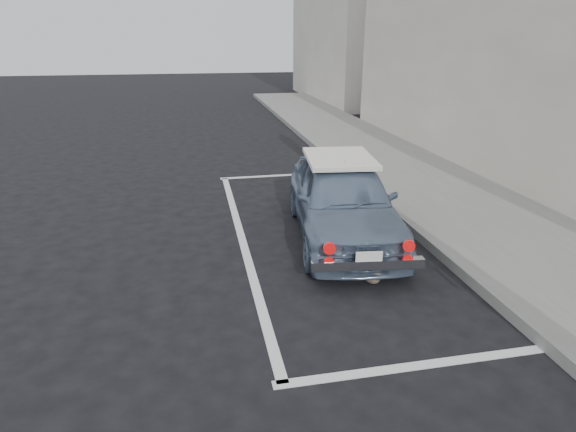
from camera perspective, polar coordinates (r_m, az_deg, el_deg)
name	(u,v)px	position (r m, az deg, el deg)	size (l,w,h in m)	color
ground	(358,341)	(5.30, 8.27, -14.50)	(80.00, 80.00, 0.00)	black
sidewalk	(511,238)	(8.25, 24.96, -2.40)	(2.80, 40.00, 0.15)	slate
building_far	(350,14)	(25.34, 7.38, 22.60)	(3.50, 10.00, 8.00)	beige
pline_rear	(423,365)	(5.10, 15.74, -16.63)	(3.00, 0.12, 0.01)	silver
pline_front	(286,175)	(11.17, -0.30, 4.87)	(3.00, 0.12, 0.01)	silver
pline_side	(242,238)	(7.70, -5.50, -2.63)	(0.12, 7.00, 0.01)	silver
retro_coupe	(342,198)	(7.59, 6.46, 2.09)	(1.93, 3.86, 1.26)	slate
cat	(372,276)	(6.38, 9.91, -6.98)	(0.27, 0.42, 0.23)	#7A6B5D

